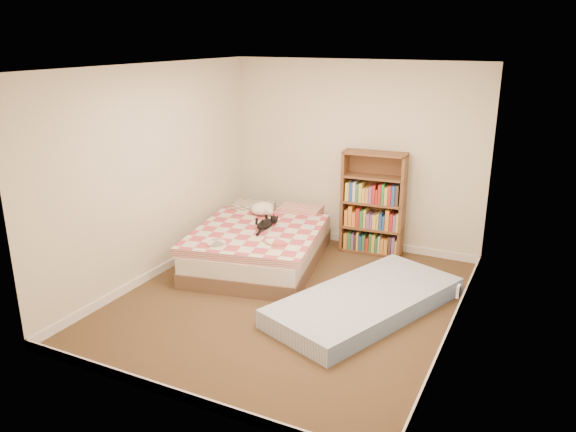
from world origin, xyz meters
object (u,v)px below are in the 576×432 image
at_px(bed, 262,243).
at_px(floor_mattress, 366,302).
at_px(bookshelf, 373,215).
at_px(black_cat, 266,223).
at_px(white_dog, 263,209).

relative_size(bed, floor_mattress, 1.04).
bearing_deg(bookshelf, bed, -144.04).
bearing_deg(bed, bookshelf, 28.81).
relative_size(bed, bookshelf, 1.68).
distance_m(bed, black_cat, 0.32).
xyz_separation_m(floor_mattress, white_dog, (-1.84, 1.10, 0.48)).
relative_size(bookshelf, white_dog, 3.32).
xyz_separation_m(black_cat, white_dog, (-0.30, 0.45, 0.03)).
bearing_deg(bed, floor_mattress, -34.36).
relative_size(bookshelf, floor_mattress, 0.62).
height_order(black_cat, white_dog, white_dog).
relative_size(bed, black_cat, 4.13).
relative_size(bed, white_dog, 5.58).
distance_m(black_cat, white_dog, 0.54).
bearing_deg(bed, black_cat, -36.99).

